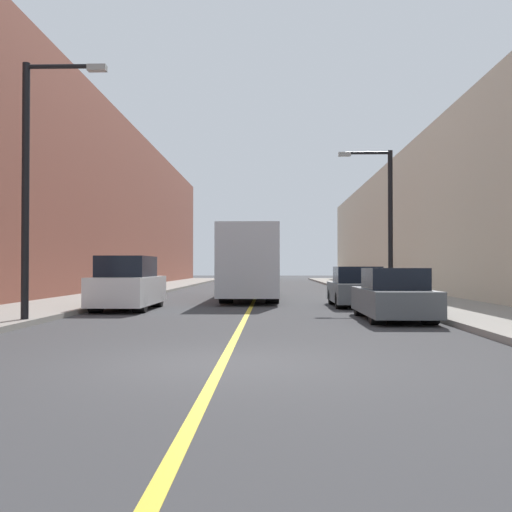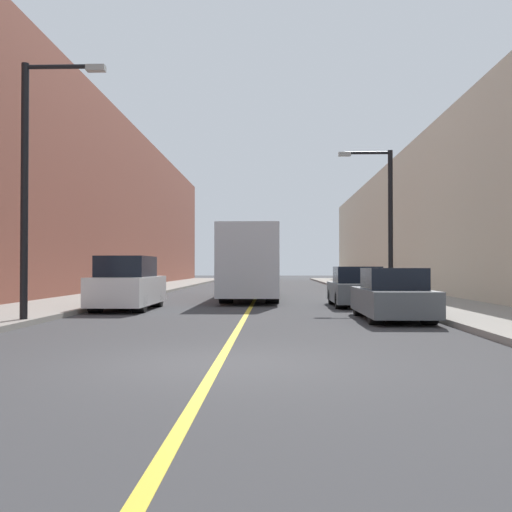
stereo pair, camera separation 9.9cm
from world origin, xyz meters
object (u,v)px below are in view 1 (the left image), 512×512
(bus, at_px, (252,262))
(car_right_mid, at_px, (357,289))
(street_lamp_left, at_px, (33,173))
(car_right_near, at_px, (393,297))
(parked_suv_left, at_px, (128,285))
(street_lamp_right, at_px, (385,214))

(bus, height_order, car_right_mid, bus)
(street_lamp_left, bearing_deg, car_right_near, 10.28)
(parked_suv_left, distance_m, car_right_near, 9.52)
(bus, relative_size, car_right_mid, 2.74)
(car_right_near, distance_m, street_lamp_right, 8.20)
(car_right_mid, bearing_deg, bus, 127.46)
(parked_suv_left, bearing_deg, bus, 60.89)
(street_lamp_right, bearing_deg, parked_suv_left, -160.00)
(bus, distance_m, street_lamp_left, 14.49)
(street_lamp_right, bearing_deg, street_lamp_left, -139.99)
(bus, xyz_separation_m, street_lamp_left, (-5.39, -13.26, 2.27))
(parked_suv_left, relative_size, car_right_near, 1.03)
(parked_suv_left, xyz_separation_m, street_lamp_left, (-1.18, -5.69, 3.15))
(bus, height_order, street_lamp_right, street_lamp_right)
(street_lamp_left, xyz_separation_m, street_lamp_right, (11.07, 9.29, -0.30))
(street_lamp_left, bearing_deg, parked_suv_left, 78.31)
(parked_suv_left, bearing_deg, street_lamp_left, -101.69)
(street_lamp_left, distance_m, street_lamp_right, 14.46)
(parked_suv_left, bearing_deg, car_right_near, -24.21)
(car_right_near, bearing_deg, car_right_mid, 92.10)
(car_right_near, height_order, street_lamp_right, street_lamp_right)
(parked_suv_left, height_order, street_lamp_right, street_lamp_right)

